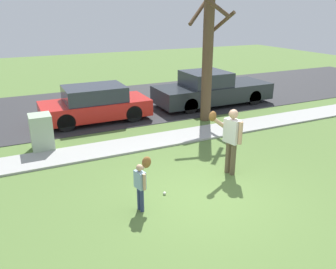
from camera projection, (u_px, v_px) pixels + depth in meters
name	position (u px, v px, depth m)	size (l,w,h in m)	color
ground_plane	(147.00, 144.00, 10.86)	(48.00, 48.00, 0.00)	#567538
sidewalk_strip	(145.00, 142.00, 10.93)	(36.00, 1.20, 0.06)	#A3A39E
road_surface	(103.00, 105.00, 15.18)	(36.00, 6.80, 0.02)	#2D2D30
person_adult	(230.00, 135.00, 8.58)	(0.79, 0.60, 1.73)	brown
person_child	(142.00, 179.00, 7.14)	(0.47, 0.50, 1.11)	navy
baseball	(165.00, 193.00, 7.91)	(0.07, 0.07, 0.07)	white
utility_cabinet	(41.00, 132.00, 10.27)	(0.63, 0.67, 1.11)	#9EB293
street_tree_near	(208.00, 44.00, 12.29)	(1.85, 1.88, 5.34)	brown
parked_hatchback_red	(95.00, 104.00, 12.90)	(4.00, 1.75, 1.33)	red
parked_pickup_dark	(211.00, 90.00, 15.13)	(5.20, 1.95, 1.48)	#23282D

